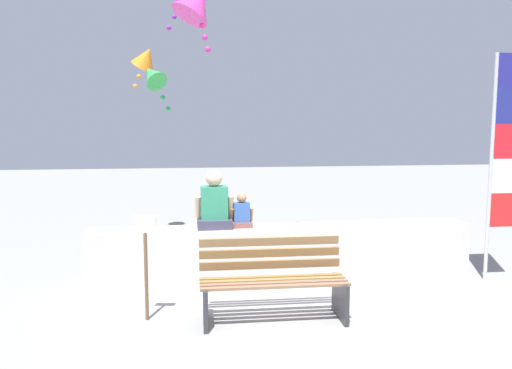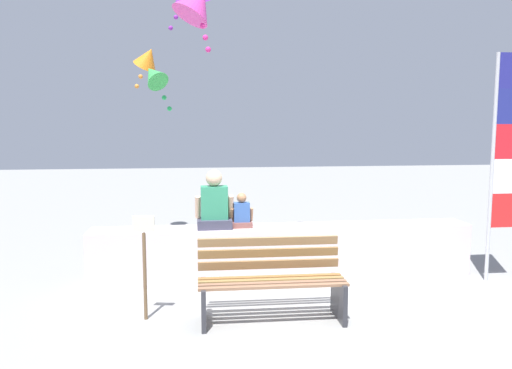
{
  "view_description": "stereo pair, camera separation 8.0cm",
  "coord_description": "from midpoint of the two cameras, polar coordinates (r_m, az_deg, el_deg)",
  "views": [
    {
      "loc": [
        -1.34,
        -5.74,
        2.16
      ],
      "look_at": [
        -0.39,
        1.12,
        1.34
      ],
      "focal_mm": 35.05,
      "sensor_mm": 36.0,
      "label": 1
    },
    {
      "loc": [
        -1.26,
        -5.75,
        2.16
      ],
      "look_at": [
        -0.39,
        1.12,
        1.34
      ],
      "focal_mm": 35.05,
      "sensor_mm": 36.0,
      "label": 2
    }
  ],
  "objects": [
    {
      "name": "ground_plane",
      "position": [
        6.27,
        4.73,
        -13.41
      ],
      "size": [
        40.0,
        40.0,
        0.0
      ],
      "primitive_type": "plane",
      "color": "gray"
    },
    {
      "name": "seawall_ledge",
      "position": [
        7.21,
        2.81,
        -7.63
      ],
      "size": [
        5.4,
        0.53,
        0.74
      ],
      "primitive_type": "cube",
      "color": "beige",
      "rests_on": "ground"
    },
    {
      "name": "park_bench",
      "position": [
        5.68,
        1.52,
        -11.1
      ],
      "size": [
        1.64,
        0.64,
        0.88
      ],
      "color": "#886046",
      "rests_on": "ground"
    },
    {
      "name": "person_adult",
      "position": [
        6.95,
        -5.11,
        -2.4
      ],
      "size": [
        0.53,
        0.39,
        0.81
      ],
      "color": "#39394D",
      "rests_on": "seawall_ledge"
    },
    {
      "name": "person_child",
      "position": [
        7.0,
        -1.97,
        -3.37
      ],
      "size": [
        0.32,
        0.23,
        0.48
      ],
      "color": "brown",
      "rests_on": "seawall_ledge"
    },
    {
      "name": "flag_banner",
      "position": [
        7.62,
        25.93,
        3.44
      ],
      "size": [
        0.43,
        0.05,
        3.13
      ],
      "color": "#B7B7BC",
      "rests_on": "ground"
    },
    {
      "name": "kite_magenta",
      "position": [
        7.84,
        -7.1,
        19.85
      ],
      "size": [
        0.9,
        0.82,
        1.11
      ],
      "color": "#DB3D9E"
    },
    {
      "name": "kite_orange",
      "position": [
        9.67,
        -12.69,
        13.93
      ],
      "size": [
        0.71,
        0.69,
        0.85
      ],
      "color": "orange"
    },
    {
      "name": "kite_green",
      "position": [
        8.54,
        -12.01,
        12.07
      ],
      "size": [
        0.6,
        0.64,
        0.84
      ],
      "color": "green"
    },
    {
      "name": "sign_post",
      "position": [
        5.7,
        -12.87,
        -8.22
      ],
      "size": [
        0.24,
        0.06,
        1.18
      ],
      "color": "brown",
      "rests_on": "ground"
    }
  ]
}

